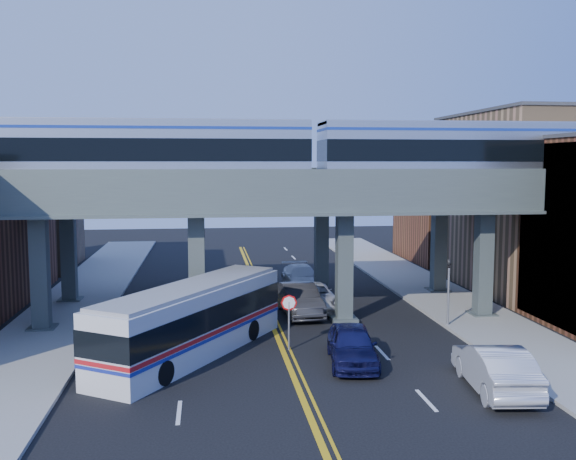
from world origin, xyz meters
name	(u,v)px	position (x,y,z in m)	size (l,w,h in m)	color
ground	(291,371)	(0.00, 0.00, 0.00)	(120.00, 120.00, 0.00)	black
sidewalk_west	(61,320)	(-11.50, 10.00, 0.08)	(5.00, 70.00, 0.16)	gray
sidewalk_east	(459,308)	(11.50, 10.00, 0.08)	(5.00, 70.00, 0.16)	gray
building_west_c	(22,220)	(-18.50, 29.00, 4.00)	(8.00, 10.00, 8.00)	olive
building_east_b	(525,202)	(18.50, 16.00, 6.00)	(8.00, 14.00, 12.00)	olive
building_east_c	(453,210)	(18.50, 29.00, 4.50)	(8.00, 10.00, 9.00)	brown
mural_panel	(567,242)	(14.55, 4.00, 4.75)	(0.10, 9.50, 9.50)	#2AB1B7
elevated_viaduct_near	(271,205)	(0.00, 8.00, 6.47)	(52.00, 3.60, 7.40)	#424D4A
elevated_viaduct_far	(260,198)	(0.00, 15.00, 6.47)	(52.00, 3.60, 7.40)	#424D4A
transit_train	(157,151)	(-5.96, 8.00, 9.33)	(48.90, 3.07, 3.58)	black
stop_sign	(289,313)	(0.30, 3.00, 1.76)	(0.76, 0.09, 2.63)	slate
traffic_signal	(449,285)	(9.20, 6.00, 2.30)	(0.15, 0.18, 4.10)	slate
transit_bus	(193,321)	(-4.13, 2.76, 1.59)	(8.74, 11.53, 3.09)	silver
car_lane_a	(352,345)	(2.76, 0.58, 0.85)	(2.00, 4.98, 1.70)	#10113D
car_lane_b	(300,300)	(1.80, 9.80, 0.89)	(1.89, 5.41, 1.78)	#2E2D30
car_lane_c	(314,297)	(2.85, 11.23, 0.75)	(2.49, 5.40, 1.50)	silver
car_lane_d	(301,277)	(3.07, 17.54, 0.79)	(2.21, 5.45, 1.58)	#B3B4B8
car_parked_curb	(495,368)	(7.45, -3.30, 0.90)	(1.91, 5.49, 1.81)	silver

